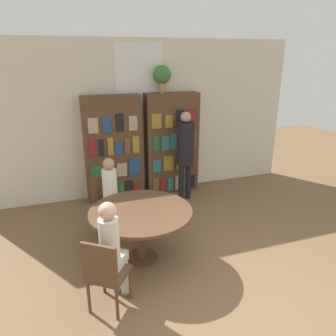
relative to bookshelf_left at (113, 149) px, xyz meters
The scene contains 11 objects.
ground_plane 3.73m from the bookshelf_left, 80.51° to the right, with size 16.00×16.00×0.00m, color brown.
wall_back 0.80m from the bookshelf_left, 18.20° to the left, with size 6.40×0.07×3.00m.
bookshelf_left is the anchor object (origin of this frame).
bookshelf_right 1.18m from the bookshelf_left, ahead, with size 1.06×0.34×2.01m.
flower_vase 1.66m from the bookshelf_left, ahead, with size 0.34×0.34×0.51m.
reading_table 2.20m from the bookshelf_left, 91.08° to the right, with size 1.38×1.38×0.75m.
chair_near_camera 3.11m from the bookshelf_left, 102.40° to the right, with size 0.56×0.56×0.90m.
chair_left_side 1.34m from the bookshelf_left, 106.05° to the right, with size 0.50×0.50×0.90m.
seated_reader_left 1.43m from the bookshelf_left, 101.86° to the right, with size 0.31×0.38×1.25m.
seated_reader_right 2.92m from the bookshelf_left, 100.87° to the right, with size 0.37×0.39×1.26m.
librarian_standing 1.37m from the bookshelf_left, 21.49° to the right, with size 0.33×0.60×1.72m.
Camera 1 is at (-1.58, -2.46, 2.72)m, focal length 35.00 mm.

